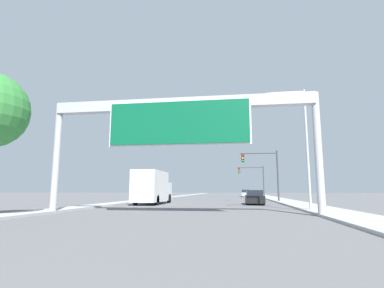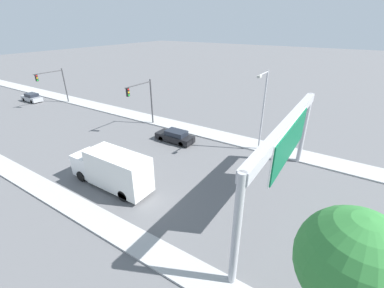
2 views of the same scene
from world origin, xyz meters
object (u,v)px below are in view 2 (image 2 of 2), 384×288
Objects in this scene: palm_tree_foreground at (353,264)px; street_lamp_right at (263,106)px; sign_gantry at (288,138)px; traffic_light_mid_block at (55,81)px; car_mid_center at (175,136)px; car_near_center at (32,98)px; truck_box_primary at (112,169)px; traffic_light_near_intersection at (144,97)px.

street_lamp_right is (17.43, 9.10, -0.30)m from palm_tree_foreground.
traffic_light_mid_block is (6.86, 40.12, -1.71)m from sign_gantry.
car_mid_center is at bearing -93.51° from traffic_light_mid_block.
car_mid_center is 32.31m from car_near_center.
car_near_center is 52.94m from palm_tree_foreground.
car_near_center is (5.25, 46.13, -5.10)m from sign_gantry.
truck_box_primary is 1.06× the size of palm_tree_foreground.
street_lamp_right is (3.00, -9.29, 4.57)m from car_mid_center.
traffic_light_near_intersection is 0.83× the size of palm_tree_foreground.
traffic_light_mid_block is (12.11, 27.31, 2.37)m from truck_box_primary.
palm_tree_foreground is at bearing -105.89° from car_near_center.
car_mid_center is 0.59× the size of truck_box_primary.
sign_gantry is 21.37m from traffic_light_near_intersection.
car_mid_center is at bearing -90.00° from car_near_center.
traffic_light_mid_block is (1.61, -6.01, 3.38)m from car_near_center.
car_near_center is 26.31m from traffic_light_near_intersection.
palm_tree_foreground reaches higher than truck_box_primary.
car_near_center is 34.95m from truck_box_primary.
car_mid_center is 0.54× the size of street_lamp_right.
traffic_light_near_intersection reaches higher than traffic_light_mid_block.
traffic_light_mid_block reaches higher than car_mid_center.
palm_tree_foreground reaches higher than traffic_light_near_intersection.
street_lamp_right is at bearing -87.77° from traffic_light_mid_block.
car_mid_center is (5.25, 13.82, -5.11)m from sign_gantry.
street_lamp_right is (13.50, -8.28, 3.54)m from truck_box_primary.
traffic_light_near_intersection is 15.67m from street_lamp_right.
sign_gantry is 1.90× the size of street_lamp_right.
traffic_light_mid_block is at bearing 80.29° from sign_gantry.
traffic_light_mid_block is 47.51m from palm_tree_foreground.
sign_gantry is 2.09× the size of truck_box_primary.
car_mid_center is at bearing 5.49° from truck_box_primary.
truck_box_primary is at bearing -174.51° from car_mid_center.
street_lamp_right reaches higher than traffic_light_mid_block.
traffic_light_mid_block is at bearing 92.23° from street_lamp_right.
palm_tree_foreground is (-16.22, -24.69, 1.29)m from traffic_light_near_intersection.
traffic_light_near_intersection is at bearing 94.44° from street_lamp_right.
sign_gantry is 2.82× the size of traffic_light_mid_block.
palm_tree_foreground reaches higher than sign_gantry.
sign_gantry reaches higher than car_near_center.
palm_tree_foreground reaches higher than traffic_light_mid_block.
truck_box_primary is 16.23m from street_lamp_right.
truck_box_primary is 0.91× the size of street_lamp_right.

